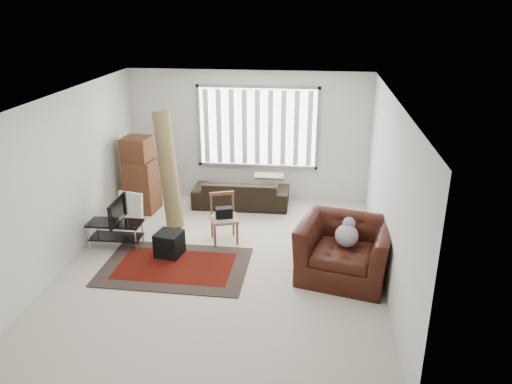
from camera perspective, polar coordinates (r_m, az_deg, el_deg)
room at (r=7.97m, az=-3.09°, el=4.73°), size 6.00×6.02×2.71m
persian_rug at (r=8.18m, az=-9.21°, el=-8.39°), size 2.32×1.57×0.02m
tv_stand at (r=8.91m, az=-15.76°, el=-4.09°), size 0.92×0.41×0.46m
tv at (r=8.77m, az=-15.98°, el=-2.07°), size 0.10×0.74×0.43m
subwoofer at (r=8.45m, az=-9.88°, el=-5.84°), size 0.47×0.47×0.40m
moving_boxes at (r=10.18m, az=-13.10°, el=1.66°), size 0.67×0.62×1.52m
white_flatpack at (r=9.72m, az=-14.11°, el=-1.82°), size 0.51×0.25×0.64m
rolled_rug at (r=9.36m, az=-10.00°, el=2.54°), size 0.74×0.95×2.15m
sofa at (r=10.24m, az=-1.72°, el=0.36°), size 1.96×0.87×0.75m
side_chair at (r=8.73m, az=-3.69°, el=-2.76°), size 0.59×0.59×0.86m
armchair at (r=7.72m, az=10.16°, el=-6.13°), size 1.62×1.49×1.02m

